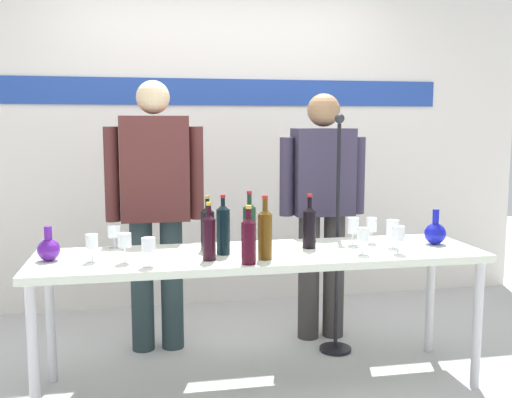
{
  "coord_description": "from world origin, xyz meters",
  "views": [
    {
      "loc": [
        -0.61,
        -2.97,
        1.42
      ],
      "look_at": [
        0.0,
        0.15,
        1.01
      ],
      "focal_mm": 40.75,
      "sensor_mm": 36.0,
      "label": 1
    }
  ],
  "objects": [
    {
      "name": "wine_glass_left_0",
      "position": [
        -0.87,
        -0.05,
        0.84
      ],
      "size": [
        0.06,
        0.06,
        0.14
      ],
      "color": "white",
      "rests_on": "display_table"
    },
    {
      "name": "presenter_left",
      "position": [
        -0.54,
        0.64,
        0.96
      ],
      "size": [
        0.6,
        0.22,
        1.68
      ],
      "color": "#253538",
      "rests_on": "ground"
    },
    {
      "name": "wine_glass_right_2",
      "position": [
        0.51,
        -0.16,
        0.85
      ],
      "size": [
        0.06,
        0.06,
        0.14
      ],
      "color": "white",
      "rests_on": "display_table"
    },
    {
      "name": "decanter_blue_right",
      "position": [
        1.01,
        0.01,
        0.81
      ],
      "size": [
        0.12,
        0.12,
        0.2
      ],
      "color": "#1318AF",
      "rests_on": "display_table"
    },
    {
      "name": "wine_glass_right_1",
      "position": [
        0.67,
        0.11,
        0.85
      ],
      "size": [
        0.06,
        0.06,
        0.15
      ],
      "color": "white",
      "rests_on": "display_table"
    },
    {
      "name": "wine_glass_left_2",
      "position": [
        -0.77,
        0.26,
        0.83
      ],
      "size": [
        0.07,
        0.07,
        0.13
      ],
      "color": "white",
      "rests_on": "display_table"
    },
    {
      "name": "display_table",
      "position": [
        0.0,
        0.0,
        0.68
      ],
      "size": [
        2.38,
        0.62,
        0.74
      ],
      "color": "silver",
      "rests_on": "ground"
    },
    {
      "name": "wine_bottle_4",
      "position": [
        -0.02,
        -0.16,
        0.88
      ],
      "size": [
        0.07,
        0.07,
        0.33
      ],
      "color": "#53340A",
      "rests_on": "display_table"
    },
    {
      "name": "wine_bottle_1",
      "position": [
        -0.21,
        -0.01,
        0.88
      ],
      "size": [
        0.07,
        0.07,
        0.32
      ],
      "color": "black",
      "rests_on": "display_table"
    },
    {
      "name": "wine_glass_right_3",
      "position": [
        0.7,
        -0.18,
        0.85
      ],
      "size": [
        0.07,
        0.07,
        0.15
      ],
      "color": "white",
      "rests_on": "display_table"
    },
    {
      "name": "wine_glass_right_0",
      "position": [
        0.54,
        0.08,
        0.85
      ],
      "size": [
        0.06,
        0.06,
        0.16
      ],
      "color": "white",
      "rests_on": "display_table"
    },
    {
      "name": "ground_plane",
      "position": [
        0.0,
        0.0,
        0.0
      ],
      "size": [
        10.0,
        10.0,
        0.0
      ],
      "primitive_type": "plane",
      "color": "#B6B7B3"
    },
    {
      "name": "wine_bottle_0",
      "position": [
        -0.04,
        0.12,
        0.88
      ],
      "size": [
        0.07,
        0.07,
        0.32
      ],
      "color": "#12311F",
      "rests_on": "display_table"
    },
    {
      "name": "back_wall",
      "position": [
        0.0,
        1.58,
        1.5
      ],
      "size": [
        5.03,
        0.11,
        3.0
      ],
      "color": "white",
      "rests_on": "ground"
    },
    {
      "name": "wine_bottle_6",
      "position": [
        -0.29,
        -0.13,
        0.87
      ],
      "size": [
        0.07,
        0.07,
        0.29
      ],
      "color": "black",
      "rests_on": "display_table"
    },
    {
      "name": "presenter_right",
      "position": [
        0.54,
        0.64,
        0.92
      ],
      "size": [
        0.58,
        0.22,
        1.62
      ],
      "color": "#373332",
      "rests_on": "ground"
    },
    {
      "name": "decanter_blue_left",
      "position": [
        -1.08,
        0.01,
        0.8
      ],
      "size": [
        0.11,
        0.11,
        0.17
      ],
      "color": "#561A91",
      "rests_on": "display_table"
    },
    {
      "name": "wine_glass_right_4",
      "position": [
        0.73,
        -0.03,
        0.85
      ],
      "size": [
        0.07,
        0.07,
        0.16
      ],
      "color": "white",
      "rests_on": "display_table"
    },
    {
      "name": "wine_glass_left_1",
      "position": [
        -0.59,
        -0.21,
        0.85
      ],
      "size": [
        0.07,
        0.07,
        0.14
      ],
      "color": "white",
      "rests_on": "display_table"
    },
    {
      "name": "wine_bottle_5",
      "position": [
        -0.11,
        -0.25,
        0.87
      ],
      "size": [
        0.07,
        0.07,
        0.29
      ],
      "color": "#350514",
      "rests_on": "display_table"
    },
    {
      "name": "wine_bottle_3",
      "position": [
        -0.27,
        0.12,
        0.87
      ],
      "size": [
        0.07,
        0.07,
        0.3
      ],
      "color": "black",
      "rests_on": "display_table"
    },
    {
      "name": "wine_glass_left_3",
      "position": [
        -0.71,
        -0.1,
        0.85
      ],
      "size": [
        0.07,
        0.07,
        0.15
      ],
      "color": "white",
      "rests_on": "display_table"
    },
    {
      "name": "wine_bottle_2",
      "position": [
        0.28,
        0.06,
        0.87
      ],
      "size": [
        0.07,
        0.07,
        0.3
      ],
      "color": "black",
      "rests_on": "display_table"
    },
    {
      "name": "microphone_stand",
      "position": [
        0.56,
        0.38,
        0.49
      ],
      "size": [
        0.2,
        0.2,
        1.48
      ],
      "color": "black",
      "rests_on": "ground"
    }
  ]
}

